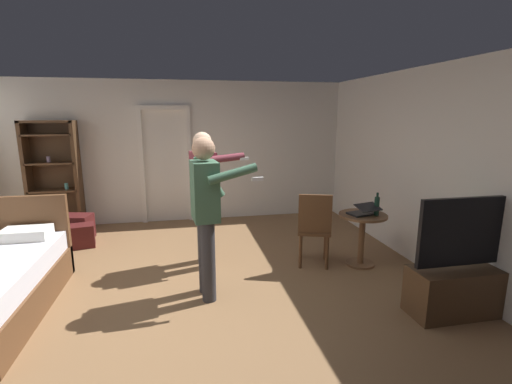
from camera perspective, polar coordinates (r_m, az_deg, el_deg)
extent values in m
plane|color=olive|center=(4.33, -11.18, -15.35)|extent=(6.75, 6.75, 0.00)
cube|color=silver|center=(6.95, -11.87, 6.12)|extent=(6.38, 0.12, 2.57)
cube|color=silver|center=(4.98, 26.94, 2.79)|extent=(0.12, 6.24, 2.57)
cube|color=white|center=(6.93, -17.38, 3.64)|extent=(0.08, 0.08, 2.05)
cube|color=white|center=(6.90, -10.33, 3.95)|extent=(0.08, 0.08, 2.05)
cube|color=white|center=(6.84, -14.33, 12.66)|extent=(0.93, 0.08, 0.08)
cube|color=brown|center=(5.37, -34.23, -5.94)|extent=(1.39, 0.08, 1.02)
cube|color=white|center=(4.99, -32.28, -5.51)|extent=(0.50, 0.34, 0.12)
cube|color=#4C331E|center=(7.19, -32.04, 1.93)|extent=(0.06, 0.32, 1.88)
cube|color=#4C331E|center=(6.96, -26.03, 2.26)|extent=(0.06, 0.32, 1.88)
cube|color=#4C331E|center=(6.99, -29.86, 9.52)|extent=(0.84, 0.32, 0.04)
cube|color=#4C331E|center=(7.21, -28.74, 2.30)|extent=(0.84, 0.02, 1.88)
cube|color=#4C331E|center=(7.20, -28.51, -3.42)|extent=(0.78, 0.32, 0.03)
cube|color=#4C331E|center=(7.10, -28.89, 0.23)|extent=(0.78, 0.32, 0.03)
cylinder|color=#63B9B6|center=(7.04, -27.50, 0.82)|extent=(0.06, 0.06, 0.10)
cube|color=#4C331E|center=(7.03, -29.28, 3.98)|extent=(0.78, 0.32, 0.03)
cylinder|color=#B395B5|center=(7.04, -29.69, 4.46)|extent=(0.06, 0.06, 0.10)
cube|color=#4C331E|center=(7.00, -29.68, 7.78)|extent=(0.78, 0.32, 0.03)
cube|color=#4C331E|center=(4.34, 29.68, -13.17)|extent=(1.12, 0.40, 0.49)
cube|color=black|center=(4.12, 30.78, -5.25)|extent=(1.16, 0.05, 0.67)
cube|color=#1F664F|center=(4.14, 30.50, -5.14)|extent=(1.10, 0.01, 0.61)
cylinder|color=brown|center=(5.07, 16.15, -7.34)|extent=(0.08, 0.08, 0.67)
cylinder|color=brown|center=(5.18, 15.94, -10.68)|extent=(0.37, 0.37, 0.03)
cylinder|color=brown|center=(4.96, 16.38, -3.52)|extent=(0.62, 0.62, 0.03)
cube|color=black|center=(4.94, 16.09, -3.24)|extent=(0.36, 0.29, 0.02)
cube|color=black|center=(4.83, 17.12, -2.29)|extent=(0.36, 0.27, 0.07)
cube|color=#31485E|center=(4.84, 17.07, -2.27)|extent=(0.32, 0.23, 0.06)
cylinder|color=#153829|center=(4.93, 18.35, -2.14)|extent=(0.06, 0.06, 0.24)
cylinder|color=#153829|center=(4.90, 18.46, -0.44)|extent=(0.03, 0.03, 0.06)
cylinder|color=brown|center=(5.17, 10.79, -7.95)|extent=(0.04, 0.04, 0.45)
cylinder|color=brown|center=(5.16, 6.98, -7.87)|extent=(0.04, 0.04, 0.45)
cylinder|color=brown|center=(4.85, 11.04, -9.32)|extent=(0.04, 0.04, 0.45)
cylinder|color=brown|center=(4.84, 6.97, -9.24)|extent=(0.04, 0.04, 0.45)
cube|color=brown|center=(4.92, 9.04, -5.91)|extent=(0.53, 0.53, 0.04)
cube|color=brown|center=(4.68, 9.21, -3.41)|extent=(0.41, 0.17, 0.50)
cylinder|color=#333338|center=(4.17, -7.94, -9.67)|extent=(0.15, 0.15, 0.88)
cylinder|color=#333338|center=(3.98, -7.44, -10.79)|extent=(0.15, 0.15, 0.88)
cube|color=#3F664C|center=(3.85, -8.02, 0.17)|extent=(0.29, 0.41, 0.62)
sphere|color=tan|center=(3.79, -8.21, 6.74)|extent=(0.24, 0.24, 0.24)
cylinder|color=#3F664C|center=(4.06, -7.29, 2.45)|extent=(0.35, 0.12, 0.50)
cylinder|color=#3F664C|center=(3.65, -3.67, 2.83)|extent=(0.52, 0.14, 0.20)
cube|color=white|center=(3.70, 0.22, 2.05)|extent=(0.12, 0.05, 0.04)
cylinder|color=gray|center=(5.01, -8.34, -5.92)|extent=(0.15, 0.15, 0.88)
cylinder|color=gray|center=(4.81, -7.60, -6.67)|extent=(0.15, 0.15, 0.88)
cube|color=brown|center=(4.72, -8.24, 2.43)|extent=(0.34, 0.44, 0.63)
sphere|color=#D8AD8C|center=(4.67, -8.41, 7.82)|extent=(0.24, 0.24, 0.24)
cylinder|color=brown|center=(4.94, -8.00, 4.22)|extent=(0.35, 0.16, 0.50)
cylinder|color=brown|center=(4.55, -4.71, 5.30)|extent=(0.48, 0.19, 0.12)
cube|color=white|center=(4.62, -1.86, 5.23)|extent=(0.13, 0.06, 0.04)
cube|color=#4C1919|center=(6.16, -26.40, -6.25)|extent=(0.58, 0.39, 0.35)
cube|color=#4C1919|center=(6.55, -26.39, -4.95)|extent=(0.56, 0.44, 0.40)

